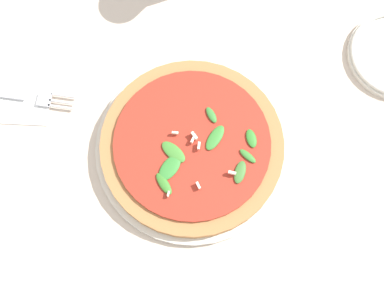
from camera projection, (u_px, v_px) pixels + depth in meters
The scene contains 4 objects.
ground_plane at pixel (201, 147), 0.88m from camera, with size 6.00×6.00×0.00m, color beige.
pizza_arugula_main at pixel (192, 147), 0.86m from camera, with size 0.32×0.32×0.05m.
napkin at pixel (5, 95), 0.91m from camera, with size 0.18×0.14×0.01m.
fork at pixel (9, 95), 0.90m from camera, with size 0.22×0.06×0.00m.
Camera 1 is at (0.08, -0.25, 0.84)m, focal length 50.00 mm.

